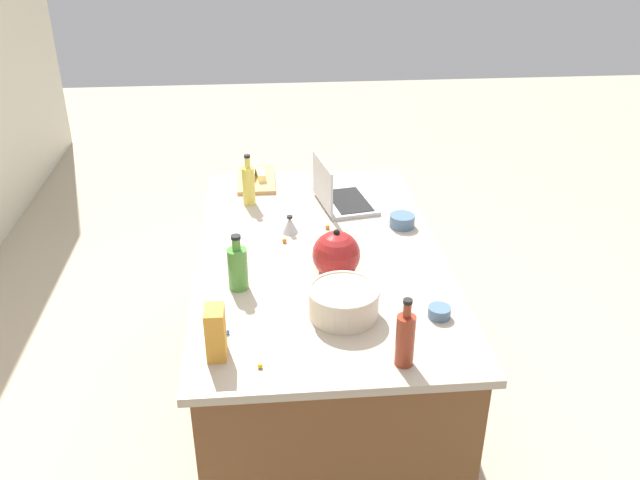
% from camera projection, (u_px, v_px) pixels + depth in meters
% --- Properties ---
extents(ground_plane, '(12.00, 12.00, 0.00)m').
position_uv_depth(ground_plane, '(320.00, 422.00, 3.12)').
color(ground_plane, '#B7A88E').
extents(island_counter, '(1.68, 0.97, 0.90)m').
position_uv_depth(island_counter, '(320.00, 342.00, 2.90)').
color(island_counter, brown).
rests_on(island_counter, ground).
extents(laptop, '(0.34, 0.28, 0.22)m').
position_uv_depth(laptop, '(339.00, 196.00, 3.06)').
color(laptop, '#B7B7BC').
rests_on(laptop, island_counter).
extents(mixing_bowl_large, '(0.25, 0.25, 0.11)m').
position_uv_depth(mixing_bowl_large, '(344.00, 301.00, 2.27)').
color(mixing_bowl_large, beige).
rests_on(mixing_bowl_large, island_counter).
extents(bottle_oil, '(0.06, 0.06, 0.24)m').
position_uv_depth(bottle_oil, '(249.00, 185.00, 3.05)').
color(bottle_oil, '#DBC64C').
rests_on(bottle_oil, island_counter).
extents(bottle_soy, '(0.06, 0.06, 0.23)m').
position_uv_depth(bottle_soy, '(405.00, 339.00, 2.02)').
color(bottle_soy, maroon).
rests_on(bottle_soy, island_counter).
extents(bottle_olive, '(0.07, 0.07, 0.21)m').
position_uv_depth(bottle_olive, '(238.00, 267.00, 2.41)').
color(bottle_olive, '#4C8C38').
rests_on(bottle_olive, island_counter).
extents(kettle, '(0.21, 0.18, 0.20)m').
position_uv_depth(kettle, '(336.00, 255.00, 2.50)').
color(kettle, maroon).
rests_on(kettle, island_counter).
extents(cutting_board, '(0.33, 0.18, 0.02)m').
position_uv_depth(cutting_board, '(256.00, 180.00, 3.32)').
color(cutting_board, tan).
rests_on(cutting_board, island_counter).
extents(butter_stick_left, '(0.11, 0.05, 0.04)m').
position_uv_depth(butter_stick_left, '(261.00, 175.00, 3.31)').
color(butter_stick_left, '#F4E58C').
rests_on(butter_stick_left, cutting_board).
extents(butter_stick_right, '(0.11, 0.04, 0.04)m').
position_uv_depth(butter_stick_right, '(252.00, 173.00, 3.32)').
color(butter_stick_right, '#F4E58C').
rests_on(butter_stick_right, cutting_board).
extents(ramekin_small, '(0.08, 0.08, 0.04)m').
position_uv_depth(ramekin_small, '(439.00, 312.00, 2.28)').
color(ramekin_small, slate).
rests_on(ramekin_small, island_counter).
extents(ramekin_medium, '(0.11, 0.11, 0.05)m').
position_uv_depth(ramekin_medium, '(402.00, 221.00, 2.88)').
color(ramekin_medium, slate).
rests_on(ramekin_medium, island_counter).
extents(kitchen_timer, '(0.07, 0.07, 0.08)m').
position_uv_depth(kitchen_timer, '(290.00, 225.00, 2.82)').
color(kitchen_timer, '#B2B2B7').
rests_on(kitchen_timer, island_counter).
extents(candy_bag, '(0.09, 0.06, 0.17)m').
position_uv_depth(candy_bag, '(216.00, 333.00, 2.06)').
color(candy_bag, gold).
rests_on(candy_bag, island_counter).
extents(candy_0, '(0.02, 0.02, 0.02)m').
position_uv_depth(candy_0, '(284.00, 241.00, 2.75)').
color(candy_0, orange).
rests_on(candy_0, island_counter).
extents(candy_1, '(0.02, 0.02, 0.02)m').
position_uv_depth(candy_1, '(327.00, 227.00, 2.86)').
color(candy_1, orange).
rests_on(candy_1, island_counter).
extents(candy_2, '(0.02, 0.02, 0.02)m').
position_uv_depth(candy_2, '(260.00, 366.00, 2.04)').
color(candy_2, yellow).
rests_on(candy_2, island_counter).
extents(candy_3, '(0.02, 0.02, 0.02)m').
position_uv_depth(candy_3, '(227.00, 332.00, 2.19)').
color(candy_3, blue).
rests_on(candy_3, island_counter).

